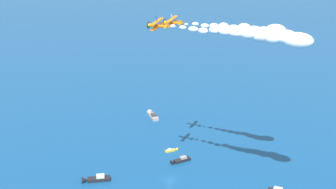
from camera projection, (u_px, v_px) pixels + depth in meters
The scene contains 11 objects.
ground_plane at pixel (170, 180), 154.90m from camera, with size 2000.00×2000.00×0.00m, color navy.
motorboat_far_stbd at pixel (95, 179), 153.76m from camera, with size 10.08×7.20×2.93m.
motorboat_inshore at pixel (180, 160), 167.49m from camera, with size 8.64×3.53×2.44m.
motorboat_trailing at pixel (172, 150), 176.53m from camera, with size 5.57×2.62×1.57m.
motorboat_ahead at pixel (153, 115), 212.08m from camera, with size 6.50×11.39×3.22m.
biplane_lead at pixel (157, 25), 129.47m from camera, with size 7.27×7.12×3.67m.
wingwalker_lead at pixel (156, 18), 128.44m from camera, with size 0.87×0.46×1.79m.
smoke_trail_lead at pixel (267, 36), 115.41m from camera, with size 20.01×39.45×5.35m.
biplane_wingman at pixel (172, 22), 145.26m from camera, with size 7.27×7.12×3.67m.
wingwalker_wingman at pixel (172, 16), 144.23m from camera, with size 0.87×0.46×1.79m.
smoke_trail_wingman at pixel (254, 30), 133.21m from camera, with size 16.56×32.07×4.98m.
Camera 1 is at (-86.30, -105.78, 79.41)m, focal length 45.88 mm.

